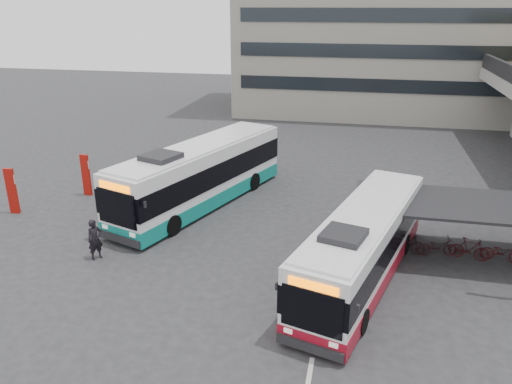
# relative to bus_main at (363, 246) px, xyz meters

# --- Properties ---
(ground) EXTENTS (120.00, 120.00, 0.00)m
(ground) POSITION_rel_bus_main_xyz_m (-3.90, -0.08, -1.50)
(ground) COLOR #28282B
(ground) RESTS_ON ground
(bike_shelter) EXTENTS (10.00, 4.00, 2.54)m
(bike_shelter) POSITION_rel_bus_main_xyz_m (4.60, 2.92, -0.14)
(bike_shelter) COLOR #595B60
(bike_shelter) RESTS_ON ground
(road_markings) EXTENTS (0.15, 7.60, 0.01)m
(road_markings) POSITION_rel_bus_main_xyz_m (-1.40, -3.08, -1.49)
(road_markings) COLOR beige
(road_markings) RESTS_ON ground
(bus_main) EXTENTS (5.26, 11.14, 3.23)m
(bus_main) POSITION_rel_bus_main_xyz_m (0.00, 0.00, 0.00)
(bus_main) COLOR white
(bus_main) RESTS_ON ground
(bus_teal) EXTENTS (6.64, 12.62, 3.68)m
(bus_teal) POSITION_rel_bus_main_xyz_m (-8.84, 6.42, 0.21)
(bus_teal) COLOR white
(bus_teal) RESTS_ON ground
(pedestrian) EXTENTS (0.75, 0.80, 1.84)m
(pedestrian) POSITION_rel_bus_main_xyz_m (-11.37, -0.66, -0.58)
(pedestrian) COLOR black
(pedestrian) RESTS_ON ground
(sign_totem_mid) EXTENTS (0.54, 0.21, 2.50)m
(sign_totem_mid) POSITION_rel_bus_main_xyz_m (-18.22, 3.09, -0.21)
(sign_totem_mid) COLOR #9D1009
(sign_totem_mid) RESTS_ON ground
(sign_totem_north) EXTENTS (0.53, 0.22, 2.45)m
(sign_totem_north) POSITION_rel_bus_main_xyz_m (-15.80, 6.38, -0.23)
(sign_totem_north) COLOR #9D1009
(sign_totem_north) RESTS_ON ground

